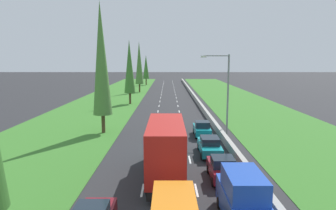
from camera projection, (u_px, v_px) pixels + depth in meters
name	position (u px, v px, depth m)	size (l,w,h in m)	color
ground_plane	(168.00, 100.00, 63.81)	(300.00, 300.00, 0.00)	#28282B
grass_verge_left	(109.00, 99.00, 63.79)	(14.00, 140.00, 0.04)	#387528
grass_verge_right	(235.00, 99.00, 63.82)	(14.00, 140.00, 0.04)	#387528
median_barrier	(195.00, 98.00, 63.75)	(0.44, 120.00, 0.85)	#9E9B93
lane_markings	(168.00, 100.00, 63.81)	(3.64, 116.00, 0.01)	white
blue_van_right_lane	(242.00, 198.00, 15.18)	(1.96, 4.90, 2.82)	#1E47B7
red_box_truck_centre_lane	(166.00, 148.00, 21.22)	(2.46, 9.40, 4.18)	black
maroon_hatchback_right_lane	(222.00, 168.00, 20.89)	(1.74, 3.90, 1.72)	maroon
silver_hatchback_centre_lane	(169.00, 132.00, 31.47)	(1.74, 3.90, 1.72)	silver
teal_sedan_right_lane	(209.00, 146.00, 26.47)	(1.82, 4.50, 1.64)	teal
teal_sedan_centre_lane	(169.00, 121.00, 37.37)	(1.82, 4.50, 1.64)	teal
teal_hatchback_right_lane	(202.00, 129.00, 32.94)	(1.74, 3.90, 1.72)	teal
poplar_tree_second	(101.00, 59.00, 33.28)	(2.17, 2.17, 14.90)	#4C3823
poplar_tree_third	(129.00, 67.00, 56.27)	(2.11, 2.11, 12.21)	#4C3823
poplar_tree_fourth	(139.00, 63.00, 77.14)	(2.13, 2.13, 13.21)	#4C3823
poplar_tree_fifth	(146.00, 67.00, 100.23)	(2.05, 2.05, 10.18)	#4C3823
street_light_mast	(225.00, 89.00, 33.18)	(3.20, 0.28, 9.00)	gray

